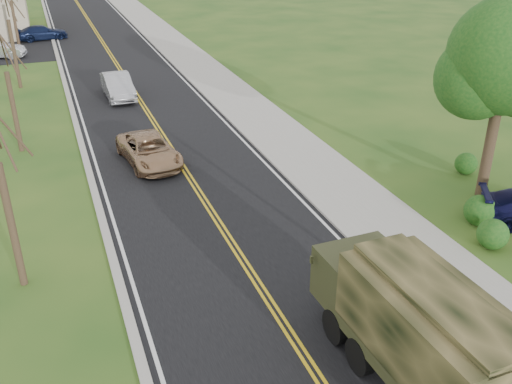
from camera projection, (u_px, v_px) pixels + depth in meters
road at (114, 59)px, 45.62m from camera, size 8.00×120.00×0.01m
curb_right at (165, 54)px, 46.90m from camera, size 0.30×120.00×0.12m
sidewalk_right at (185, 53)px, 47.45m from camera, size 3.20×120.00×0.10m
curb_left at (59, 63)px, 44.29m from camera, size 0.30×120.00×0.10m
leafy_tree at (505, 65)px, 21.49m from camera, size 4.83×4.50×8.10m
bare_tree_a at (9, 211)px, 17.09m from camera, size 1.93×2.26×6.08m
bare_tree_b at (12, 103)px, 27.22m from camera, size 1.83×2.14×5.73m
bare_tree_c at (13, 46)px, 37.15m from camera, size 2.04×2.39×6.42m
bare_tree_d at (14, 20)px, 47.31m from camera, size 1.88×2.20×5.91m
military_truck at (415, 323)px, 13.70m from camera, size 2.40×6.45×3.18m
suv_champagne at (149, 150)px, 26.67m from camera, size 2.69×4.87×1.29m
sedan_silver at (118, 86)px, 35.98m from camera, size 1.69×4.61×1.51m
lot_car_navy at (42, 33)px, 52.14m from camera, size 4.76×2.68×1.30m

